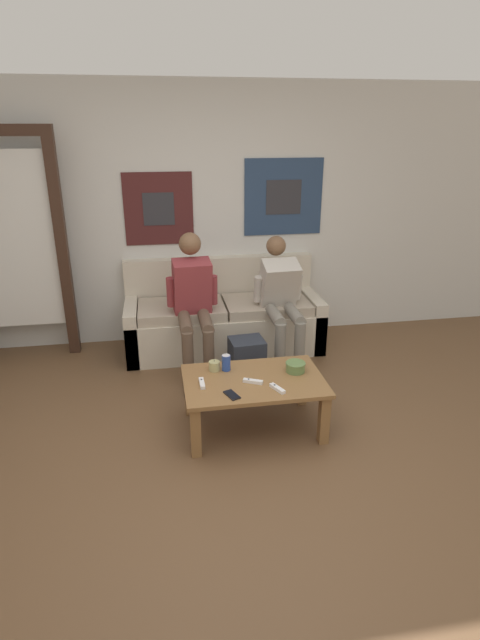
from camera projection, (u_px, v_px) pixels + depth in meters
The scene contains 15 objects.
ground_plane at pixel (236, 477), 3.26m from camera, with size 18.00×18.00×0.00m, color brown.
wall_back at pixel (197, 217), 5.01m from camera, with size 10.00×0.07×2.55m.
door_frame at pixel (9, 235), 4.56m from camera, with size 1.00×0.10×2.15m.
couch at pixel (223, 320), 5.06m from camera, with size 1.93×0.75×0.88m.
coffee_table at pixel (254, 387), 3.67m from camera, with size 1.02×0.66×0.41m.
person_seated_adult at pixel (193, 299), 4.49m from camera, with size 0.47×0.84×1.25m.
person_seated_teen at pixel (281, 297), 4.67m from camera, with size 0.47×0.90×1.16m.
backpack at pixel (247, 362), 4.38m from camera, with size 0.31×0.31×0.41m.
ceramic_bowl at pixel (295, 366), 3.74m from camera, with size 0.15×0.15×0.08m.
pillar_candle at pixel (214, 366), 3.76m from camera, with size 0.08×0.08×0.08m.
drink_can_blue at pixel (226, 363), 3.76m from camera, with size 0.07×0.07×0.12m.
game_controller_near_left at pixel (253, 381), 3.59m from camera, with size 0.14×0.09×0.03m.
game_controller_near_right at pixel (277, 388), 3.49m from camera, with size 0.09×0.15×0.03m.
game_controller_far_center at pixel (202, 383), 3.56m from camera, with size 0.03×0.14×0.03m.
cell_phone at pixel (232, 395), 3.42m from camera, with size 0.11×0.15×0.01m.
Camera 1 is at (-0.43, -2.62, 2.14)m, focal length 28.00 mm.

